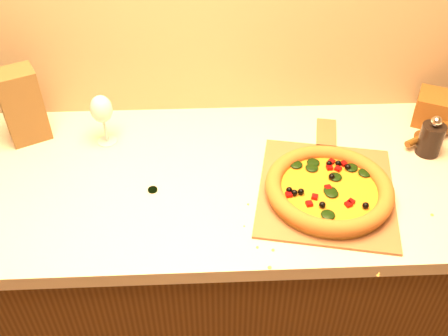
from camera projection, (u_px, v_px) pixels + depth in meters
cabinet at (200, 279)px, 1.68m from camera, size 2.80×0.65×0.86m
countertop at (194, 179)px, 1.39m from camera, size 2.84×0.68×0.04m
pizza_peel at (326, 187)px, 1.33m from camera, size 0.42×0.56×0.01m
pizza at (329, 189)px, 1.29m from camera, size 0.33×0.33×0.05m
bottle_cap at (153, 190)px, 1.33m from camera, size 0.03×0.03×0.01m
pepper_grinder at (431, 138)px, 1.42m from camera, size 0.07×0.07×0.13m
rolling_pin at (448, 126)px, 1.51m from camera, size 0.32×0.19×0.05m
wine_glass at (102, 110)px, 1.42m from camera, size 0.06×0.06×0.16m
paper_bag at (22, 106)px, 1.44m from camera, size 0.14×0.13×0.22m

